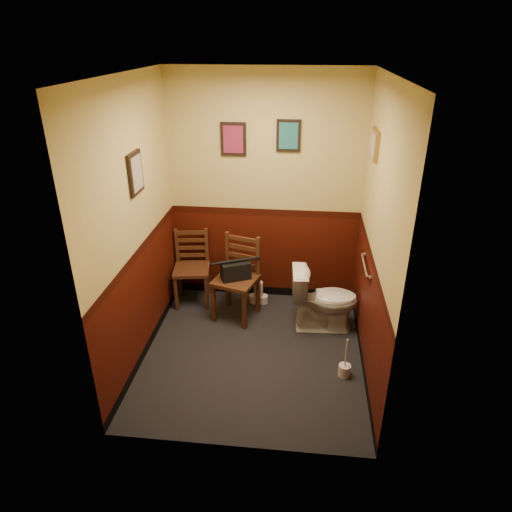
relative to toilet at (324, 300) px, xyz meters
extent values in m
cube|color=black|center=(-0.72, -0.55, -0.36)|extent=(2.20, 2.40, 0.00)
cube|color=silver|center=(-0.72, -0.55, 2.34)|extent=(2.20, 2.40, 0.00)
cube|color=#3B0E07|center=(-0.72, 0.65, 0.99)|extent=(2.20, 0.00, 2.70)
cube|color=#3B0E07|center=(-0.72, -1.75, 0.99)|extent=(2.20, 0.00, 2.70)
cube|color=#3B0E07|center=(-1.82, -0.55, 0.99)|extent=(0.00, 2.40, 2.70)
cube|color=#3B0E07|center=(0.38, -0.55, 0.99)|extent=(0.00, 2.40, 2.70)
cylinder|color=silver|center=(0.35, -0.30, 0.59)|extent=(0.03, 0.50, 0.03)
cylinder|color=silver|center=(0.37, -0.55, 0.59)|extent=(0.02, 0.06, 0.06)
cylinder|color=silver|center=(0.37, -0.05, 0.59)|extent=(0.02, 0.06, 0.06)
cube|color=black|center=(-1.07, 0.63, 1.59)|extent=(0.28, 0.03, 0.36)
cube|color=maroon|center=(-1.07, 0.62, 1.59)|extent=(0.22, 0.01, 0.30)
cube|color=black|center=(-0.47, 0.63, 1.64)|extent=(0.26, 0.03, 0.34)
cube|color=#21676B|center=(-0.47, 0.62, 1.64)|extent=(0.20, 0.01, 0.28)
cube|color=black|center=(-1.80, -0.45, 1.49)|extent=(0.03, 0.30, 0.38)
cube|color=gray|center=(-1.79, -0.45, 1.49)|extent=(0.01, 0.24, 0.31)
cube|color=olive|center=(0.36, 0.05, 1.69)|extent=(0.03, 0.34, 0.28)
cube|color=gray|center=(0.35, 0.05, 1.69)|extent=(0.01, 0.28, 0.22)
imported|color=white|center=(0.00, 0.00, 0.00)|extent=(0.76, 0.46, 0.72)
cylinder|color=silver|center=(0.19, -0.79, -0.30)|extent=(0.12, 0.12, 0.12)
cylinder|color=silver|center=(0.19, -0.79, -0.10)|extent=(0.02, 0.02, 0.33)
cube|color=#572E1A|center=(-1.57, 0.38, 0.09)|extent=(0.47, 0.47, 0.04)
cube|color=#572E1A|center=(-1.72, 0.18, -0.14)|extent=(0.05, 0.05, 0.45)
cube|color=#572E1A|center=(-1.77, 0.54, -0.14)|extent=(0.05, 0.05, 0.45)
cube|color=#572E1A|center=(-1.37, 0.23, -0.14)|extent=(0.05, 0.05, 0.45)
cube|color=#572E1A|center=(-1.42, 0.59, -0.14)|extent=(0.05, 0.05, 0.45)
cube|color=#572E1A|center=(-1.77, 0.54, 0.31)|extent=(0.04, 0.04, 0.45)
cube|color=#572E1A|center=(-1.42, 0.59, 0.31)|extent=(0.04, 0.04, 0.45)
cube|color=#572E1A|center=(-1.60, 0.57, 0.19)|extent=(0.34, 0.07, 0.04)
cube|color=#572E1A|center=(-1.60, 0.57, 0.29)|extent=(0.34, 0.07, 0.04)
cube|color=#572E1A|center=(-1.60, 0.57, 0.39)|extent=(0.34, 0.07, 0.04)
cube|color=#572E1A|center=(-1.60, 0.57, 0.49)|extent=(0.34, 0.07, 0.04)
cube|color=#572E1A|center=(-1.00, 0.12, 0.12)|extent=(0.56, 0.56, 0.04)
cube|color=#572E1A|center=(-1.23, -0.01, -0.12)|extent=(0.05, 0.05, 0.48)
cube|color=#572E1A|center=(-1.12, 0.36, -0.12)|extent=(0.05, 0.05, 0.48)
cube|color=#572E1A|center=(-0.87, -0.12, -0.12)|extent=(0.05, 0.05, 0.48)
cube|color=#572E1A|center=(-0.76, 0.25, -0.12)|extent=(0.05, 0.05, 0.48)
cube|color=#572E1A|center=(-1.12, 0.36, 0.36)|extent=(0.05, 0.05, 0.48)
cube|color=#572E1A|center=(-0.75, 0.25, 0.36)|extent=(0.05, 0.05, 0.48)
cube|color=#572E1A|center=(-0.94, 0.31, 0.23)|extent=(0.35, 0.13, 0.05)
cube|color=#572E1A|center=(-0.94, 0.31, 0.33)|extent=(0.35, 0.13, 0.05)
cube|color=#572E1A|center=(-0.94, 0.31, 0.44)|extent=(0.35, 0.13, 0.05)
cube|color=#572E1A|center=(-0.94, 0.31, 0.55)|extent=(0.35, 0.13, 0.05)
cube|color=black|center=(-1.00, 0.12, 0.24)|extent=(0.36, 0.28, 0.20)
cylinder|color=black|center=(-1.00, 0.12, 0.36)|extent=(0.27, 0.14, 0.03)
cylinder|color=silver|center=(-0.83, 0.44, -0.31)|extent=(0.11, 0.11, 0.10)
cylinder|color=silver|center=(-0.71, 0.44, -0.31)|extent=(0.11, 0.11, 0.10)
cylinder|color=silver|center=(-0.77, 0.43, -0.21)|extent=(0.11, 0.11, 0.10)
cylinder|color=silver|center=(-0.77, 0.41, -0.11)|extent=(0.11, 0.11, 0.10)
camera|label=1|loc=(-0.28, -4.34, 2.62)|focal=32.00mm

